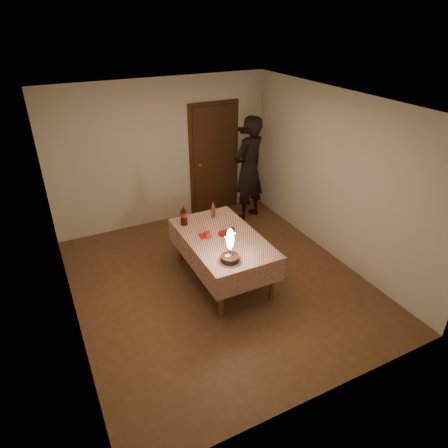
% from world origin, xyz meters
% --- Properties ---
extents(ground, '(4.00, 4.50, 0.01)m').
position_xyz_m(ground, '(0.00, 0.00, 0.00)').
color(ground, brown).
rests_on(ground, ground).
extents(room_shell, '(4.04, 4.54, 2.62)m').
position_xyz_m(room_shell, '(0.03, 0.08, 1.65)').
color(room_shell, beige).
rests_on(room_shell, ground).
extents(dining_table, '(1.02, 1.72, 0.72)m').
position_xyz_m(dining_table, '(0.10, 0.06, 0.62)').
color(dining_table, brown).
rests_on(dining_table, ground).
extents(birthday_cake, '(0.31, 0.31, 0.47)m').
position_xyz_m(birthday_cake, '(-0.09, -0.53, 0.85)').
color(birthday_cake, white).
rests_on(birthday_cake, dining_table).
extents(red_plate, '(0.22, 0.22, 0.01)m').
position_xyz_m(red_plate, '(0.17, 0.12, 0.72)').
color(red_plate, '#A7110B').
rests_on(red_plate, dining_table).
extents(red_cup, '(0.08, 0.08, 0.10)m').
position_xyz_m(red_cup, '(-0.11, 0.13, 0.77)').
color(red_cup, '#B81F0C').
rests_on(red_cup, dining_table).
extents(clear_cup, '(0.07, 0.07, 0.09)m').
position_xyz_m(clear_cup, '(0.27, 0.07, 0.76)').
color(clear_cup, white).
rests_on(clear_cup, dining_table).
extents(napkin_stack, '(0.15, 0.15, 0.02)m').
position_xyz_m(napkin_stack, '(-0.11, 0.18, 0.73)').
color(napkin_stack, '#A7132B').
rests_on(napkin_stack, dining_table).
extents(cola_bottle, '(0.10, 0.10, 0.32)m').
position_xyz_m(cola_bottle, '(-0.25, 0.65, 0.87)').
color(cola_bottle, black).
rests_on(cola_bottle, dining_table).
extents(amber_bottle_right, '(0.06, 0.06, 0.25)m').
position_xyz_m(amber_bottle_right, '(0.24, 0.67, 0.84)').
color(amber_bottle_right, '#613410').
rests_on(amber_bottle_right, dining_table).
extents(photographer, '(0.84, 0.70, 1.96)m').
position_xyz_m(photographer, '(1.42, 1.64, 0.98)').
color(photographer, black).
rests_on(photographer, ground).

